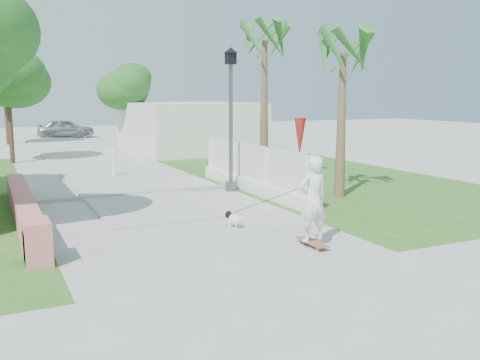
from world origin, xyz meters
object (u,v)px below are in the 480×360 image
skateboarder (278,201)px  dog (234,219)px  street_lamp (231,114)px  bollard (114,161)px  parked_car (66,128)px  patio_umbrella (300,138)px

skateboarder → dog: 1.49m
skateboarder → dog: (-0.41, 1.30, -0.60)m
street_lamp → skateboarder: 6.08m
street_lamp → bollard: bearing=121.0°
dog → parked_car: (0.22, 29.12, 0.46)m
patio_umbrella → skateboarder: patio_umbrella is taller
dog → street_lamp: bearing=43.5°
street_lamp → skateboarder: bearing=-104.9°
patio_umbrella → parked_car: (-3.60, 25.76, -1.02)m
skateboarder → patio_umbrella: bearing=-127.8°
street_lamp → bollard: 5.56m
patio_umbrella → parked_car: patio_umbrella is taller
patio_umbrella → parked_car: 26.03m
patio_umbrella → dog: patio_umbrella is taller
bollard → dog: bollard is taller
patio_umbrella → parked_car: size_ratio=0.59×
street_lamp → patio_umbrella: (1.90, -1.00, -0.74)m
patio_umbrella → skateboarder: size_ratio=0.85×
patio_umbrella → skateboarder: (-3.41, -4.66, -0.88)m
bollard → street_lamp: bearing=-59.0°
bollard → patio_umbrella: bearing=-50.1°
skateboarder → street_lamp: bearing=-106.6°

